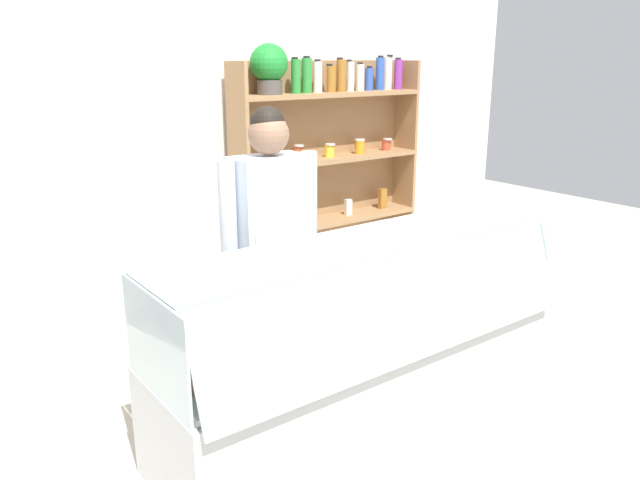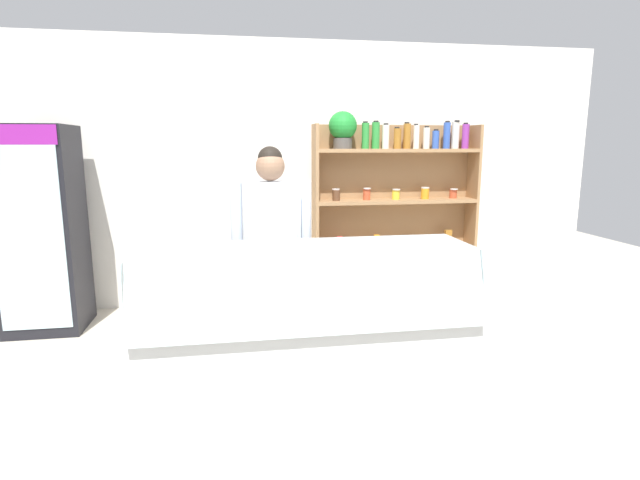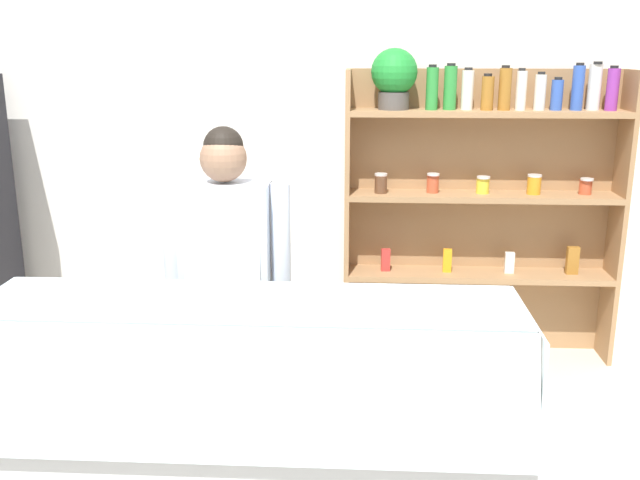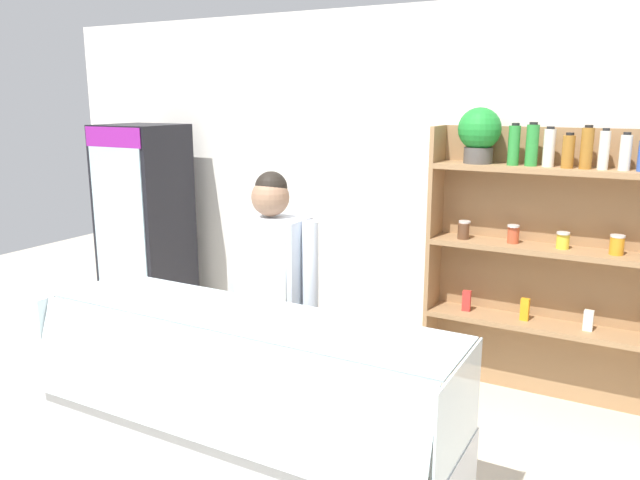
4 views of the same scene
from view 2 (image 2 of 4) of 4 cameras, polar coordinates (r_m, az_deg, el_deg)
The scene contains 6 objects.
ground_plane at distance 3.61m, azimuth 0.40°, elevation -16.46°, with size 12.00×12.00×0.00m, color beige.
back_wall at distance 5.30m, azimuth -3.61°, elevation 7.49°, with size 6.80×0.10×2.70m, color white.
drinks_fridge at distance 5.06m, azimuth -29.25°, elevation 1.00°, with size 0.64×0.60×1.83m.
shelving_unit at distance 5.29m, azimuth 7.88°, elevation 5.27°, with size 1.73×0.29×1.98m.
deli_display_case at distance 3.44m, azimuth -1.57°, elevation -12.16°, with size 2.21×0.72×1.01m.
shop_clerk at distance 3.77m, azimuth -5.55°, elevation 0.33°, with size 0.60×0.25×1.65m.
Camera 2 is at (-0.57, -3.16, 1.66)m, focal length 28.00 mm.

